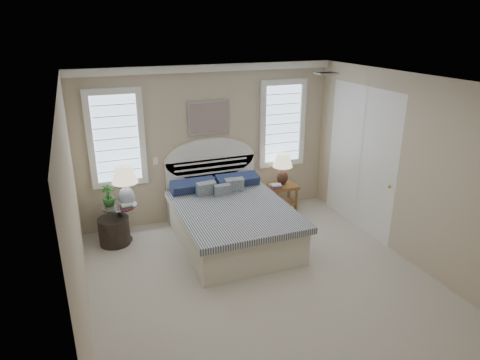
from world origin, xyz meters
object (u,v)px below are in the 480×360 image
Objects in this scene: bed at (230,218)px; nightstand_right at (283,192)px; floor_pot at (114,231)px; side_table_left at (120,219)px; lamp_left at (125,181)px; lamp_right at (282,166)px.

bed reaches higher than nightstand_right.
nightstand_right is at bearing 2.90° from floor_pot.
bed reaches higher than side_table_left.
nightstand_right is 0.81× the size of lamp_left.
side_table_left is 1.07× the size of lamp_right.
lamp_left is at bearing -176.97° from nightstand_right.
lamp_left is at bearing 1.41° from floor_pot.
floor_pot is at bearing -176.22° from lamp_right.
nightstand_right is 0.50m from lamp_right.
side_table_left is 1.30× the size of floor_pot.
side_table_left is at bearing -178.06° from nightstand_right.
lamp_right is (3.06, 0.20, 0.67)m from floor_pot.
floor_pot is 0.85m from lamp_left.
bed is 4.29× the size of nightstand_right.
lamp_right reaches higher than floor_pot.
bed is at bearing -19.60° from lamp_left.
side_table_left is at bearing 25.85° from floor_pot.
side_table_left is 2.99m from lamp_right.
bed is at bearing -19.74° from side_table_left.
nightstand_right is 1.09× the size of floor_pot.
bed is 1.57m from lamp_right.
bed is 3.87× the size of lamp_right.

